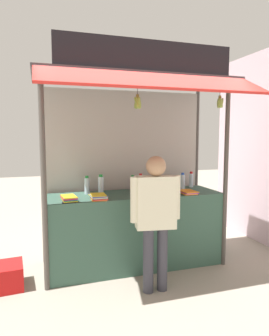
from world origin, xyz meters
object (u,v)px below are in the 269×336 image
(banana_bunch_rightmost, at_px, (138,102))
(plastic_crate, at_px, (5,276))
(magazine_stack_front_left, at_px, (69,198))
(water_bottle_front_right, at_px, (183,181))
(water_bottle_mid_right, at_px, (87,185))
(water_bottle_back_left, at_px, (141,182))
(banana_bunch_leftmost, at_px, (220,103))
(magazine_stack_center, at_px, (188,192))
(magazine_stack_back_right, at_px, (99,197))
(vendor_person, at_px, (156,211))
(water_bottle_far_left, at_px, (132,184))
(water_bottle_right, at_px, (101,185))
(water_bottle_far_right, at_px, (191,180))

(banana_bunch_rightmost, xyz_separation_m, plastic_crate, (-1.54, 0.29, -2.03))
(magazine_stack_front_left, relative_size, plastic_crate, 0.78)
(water_bottle_front_right, height_order, water_bottle_mid_right, water_bottle_mid_right)
(water_bottle_back_left, height_order, water_bottle_mid_right, water_bottle_mid_right)
(banana_bunch_leftmost, bearing_deg, magazine_stack_center, 143.72)
(plastic_crate, bearing_deg, water_bottle_back_left, 12.37)
(magazine_stack_back_right, bearing_deg, magazine_stack_center, -0.18)
(water_bottle_front_right, bearing_deg, magazine_stack_front_left, -168.76)
(magazine_stack_front_left, bearing_deg, vendor_person, -32.10)
(water_bottle_mid_right, distance_m, magazine_stack_back_right, 0.42)
(water_bottle_back_left, height_order, water_bottle_far_left, water_bottle_back_left)
(water_bottle_far_left, bearing_deg, plastic_crate, -168.34)
(water_bottle_right, height_order, water_bottle_front_right, water_bottle_right)
(water_bottle_far_left, height_order, magazine_stack_center, water_bottle_far_left)
(water_bottle_front_right, distance_m, magazine_stack_back_right, 1.37)
(water_bottle_back_left, relative_size, water_bottle_front_right, 1.01)
(banana_bunch_rightmost, bearing_deg, magazine_stack_center, 16.19)
(vendor_person, height_order, plastic_crate, vendor_person)
(water_bottle_mid_right, bearing_deg, banana_bunch_rightmost, -51.40)
(water_bottle_far_right, distance_m, magazine_stack_center, 0.58)
(plastic_crate, bearing_deg, magazine_stack_front_left, -1.87)
(banana_bunch_leftmost, distance_m, vendor_person, 1.63)
(magazine_stack_back_right, relative_size, vendor_person, 0.18)
(water_bottle_back_left, distance_m, water_bottle_mid_right, 0.78)
(magazine_stack_back_right, distance_m, plastic_crate, 1.43)
(magazine_stack_front_left, xyz_separation_m, vendor_person, (0.90, -0.56, -0.09))
(vendor_person, bearing_deg, water_bottle_mid_right, 132.51)
(magazine_stack_back_right, xyz_separation_m, magazine_stack_center, (1.22, -0.00, -0.01))
(water_bottle_far_left, bearing_deg, water_bottle_far_right, 4.82)
(water_bottle_mid_right, distance_m, plastic_crate, 1.46)
(water_bottle_right, relative_size, water_bottle_mid_right, 1.09)
(water_bottle_far_right, height_order, magazine_stack_back_right, water_bottle_far_right)
(water_bottle_far_left, distance_m, water_bottle_front_right, 0.76)
(water_bottle_mid_right, bearing_deg, water_bottle_back_left, 3.34)
(water_bottle_right, bearing_deg, vendor_person, -62.38)
(water_bottle_right, distance_m, water_bottle_front_right, 1.23)
(banana_bunch_rightmost, bearing_deg, plastic_crate, 169.47)
(magazine_stack_front_left, relative_size, banana_bunch_leftmost, 1.21)
(banana_bunch_rightmost, distance_m, vendor_person, 1.27)
(magazine_stack_front_left, xyz_separation_m, plastic_crate, (-0.76, 0.02, -0.89))
(water_bottle_front_right, height_order, vendor_person, vendor_person)
(water_bottle_back_left, distance_m, plastic_crate, 2.09)
(magazine_stack_front_left, bearing_deg, plastic_crate, 178.13)
(banana_bunch_leftmost, bearing_deg, plastic_crate, 173.85)
(water_bottle_back_left, xyz_separation_m, water_bottle_right, (-0.60, -0.12, 0.01))
(magazine_stack_center, bearing_deg, plastic_crate, 178.60)
(water_bottle_back_left, distance_m, banana_bunch_leftmost, 1.53)
(water_bottle_front_right, xyz_separation_m, water_bottle_mid_right, (-1.40, 0.04, 0.00))
(banana_bunch_rightmost, bearing_deg, magazine_stack_back_right, 151.43)
(water_bottle_far_right, bearing_deg, plastic_crate, -170.81)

